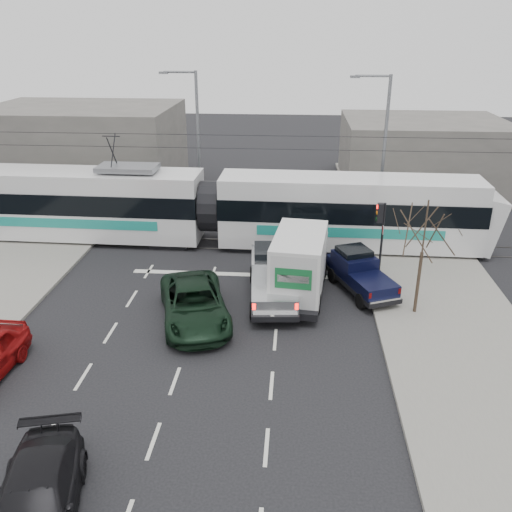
# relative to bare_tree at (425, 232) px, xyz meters

# --- Properties ---
(ground) EXTENTS (120.00, 120.00, 0.00)m
(ground) POSITION_rel_bare_tree_xyz_m (-7.60, -2.50, -3.79)
(ground) COLOR black
(ground) RESTS_ON ground
(sidewalk_right) EXTENTS (6.00, 60.00, 0.15)m
(sidewalk_right) POSITION_rel_bare_tree_xyz_m (1.40, -2.50, -3.72)
(sidewalk_right) COLOR gray
(sidewalk_right) RESTS_ON ground
(rails) EXTENTS (60.00, 1.60, 0.03)m
(rails) POSITION_rel_bare_tree_xyz_m (-7.60, 7.50, -3.78)
(rails) COLOR #33302D
(rails) RESTS_ON ground
(building_left) EXTENTS (14.00, 10.00, 6.00)m
(building_left) POSITION_rel_bare_tree_xyz_m (-21.60, 19.50, -0.79)
(building_left) COLOR slate
(building_left) RESTS_ON ground
(building_right) EXTENTS (12.00, 10.00, 5.00)m
(building_right) POSITION_rel_bare_tree_xyz_m (4.40, 21.50, -1.29)
(building_right) COLOR slate
(building_right) RESTS_ON ground
(bare_tree) EXTENTS (2.40, 2.40, 5.00)m
(bare_tree) POSITION_rel_bare_tree_xyz_m (0.00, 0.00, 0.00)
(bare_tree) COLOR #47382B
(bare_tree) RESTS_ON ground
(traffic_signal) EXTENTS (0.44, 0.44, 3.60)m
(traffic_signal) POSITION_rel_bare_tree_xyz_m (-1.13, 4.00, -1.05)
(traffic_signal) COLOR black
(traffic_signal) RESTS_ON ground
(street_lamp_near) EXTENTS (2.38, 0.25, 9.00)m
(street_lamp_near) POSITION_rel_bare_tree_xyz_m (-0.29, 11.50, 1.32)
(street_lamp_near) COLOR slate
(street_lamp_near) RESTS_ON ground
(street_lamp_far) EXTENTS (2.38, 0.25, 9.00)m
(street_lamp_far) POSITION_rel_bare_tree_xyz_m (-11.79, 13.50, 1.32)
(street_lamp_far) COLOR slate
(street_lamp_far) RESTS_ON ground
(catenary) EXTENTS (60.00, 0.20, 7.00)m
(catenary) POSITION_rel_bare_tree_xyz_m (-7.60, 7.50, 0.09)
(catenary) COLOR black
(catenary) RESTS_ON ground
(tram) EXTENTS (29.46, 3.55, 6.00)m
(tram) POSITION_rel_bare_tree_xyz_m (-10.03, 7.67, -1.66)
(tram) COLOR silver
(tram) RESTS_ON ground
(silver_pickup) EXTENTS (2.44, 5.89, 2.09)m
(silver_pickup) POSITION_rel_bare_tree_xyz_m (-6.19, 1.33, -2.75)
(silver_pickup) COLOR black
(silver_pickup) RESTS_ON ground
(box_truck) EXTENTS (2.84, 6.48, 3.14)m
(box_truck) POSITION_rel_bare_tree_xyz_m (-4.96, 1.55, -2.24)
(box_truck) COLOR black
(box_truck) RESTS_ON ground
(navy_pickup) EXTENTS (3.20, 4.72, 1.87)m
(navy_pickup) POSITION_rel_bare_tree_xyz_m (-2.21, 2.22, -2.87)
(navy_pickup) COLOR black
(navy_pickup) RESTS_ON ground
(green_car) EXTENTS (4.08, 6.16, 1.57)m
(green_car) POSITION_rel_bare_tree_xyz_m (-9.35, -1.24, -3.01)
(green_car) COLOR black
(green_car) RESTS_ON ground
(dark_car) EXTENTS (3.11, 5.28, 1.44)m
(dark_car) POSITION_rel_bare_tree_xyz_m (-11.40, -11.60, -3.07)
(dark_car) COLOR black
(dark_car) RESTS_ON ground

